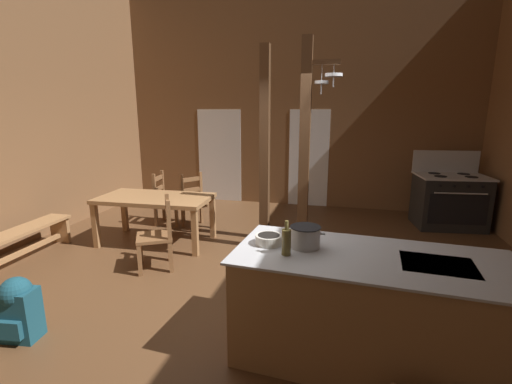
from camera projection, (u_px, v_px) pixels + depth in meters
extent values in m
cube|color=brown|center=(242.00, 290.00, 4.24)|extent=(8.10, 8.64, 0.10)
cube|color=brown|center=(293.00, 96.00, 7.49)|extent=(8.10, 0.14, 4.63)
cube|color=white|center=(220.00, 156.00, 8.09)|extent=(1.00, 0.01, 2.05)
cube|color=white|center=(309.00, 159.00, 7.62)|extent=(0.84, 0.01, 2.05)
cube|color=#9E7044|center=(367.00, 310.00, 2.90)|extent=(2.16, 1.05, 0.90)
cube|color=#B7BABF|center=(372.00, 258.00, 2.80)|extent=(2.22, 1.12, 0.02)
cube|color=black|center=(438.00, 264.00, 2.66)|extent=(0.55, 0.44, 0.00)
cube|color=black|center=(365.00, 324.00, 3.39)|extent=(1.99, 0.19, 0.10)
cube|color=black|center=(449.00, 202.00, 6.31)|extent=(1.18, 0.88, 0.90)
cube|color=black|center=(458.00, 210.00, 5.94)|extent=(0.93, 0.12, 0.52)
cylinder|color=#B7BABF|center=(461.00, 194.00, 5.86)|extent=(0.82, 0.12, 0.02)
cube|color=#B7BABF|center=(452.00, 176.00, 6.20)|extent=(1.23, 0.93, 0.03)
cube|color=#B7BABF|center=(446.00, 162.00, 6.51)|extent=(1.14, 0.17, 0.40)
cylinder|color=black|center=(472.00, 177.00, 6.02)|extent=(0.22, 0.22, 0.01)
cylinder|color=black|center=(441.00, 176.00, 6.08)|extent=(0.22, 0.22, 0.01)
cylinder|color=black|center=(464.00, 174.00, 6.32)|extent=(0.22, 0.22, 0.01)
cylinder|color=black|center=(434.00, 173.00, 6.38)|extent=(0.22, 0.22, 0.01)
cylinder|color=black|center=(483.00, 187.00, 5.80)|extent=(0.05, 0.03, 0.04)
cylinder|color=black|center=(469.00, 186.00, 5.83)|extent=(0.05, 0.03, 0.04)
cylinder|color=black|center=(454.00, 186.00, 5.85)|extent=(0.05, 0.03, 0.04)
cylinder|color=black|center=(440.00, 186.00, 5.88)|extent=(0.05, 0.03, 0.04)
cube|color=brown|center=(304.00, 151.00, 4.93)|extent=(0.14, 0.14, 2.98)
cube|color=brown|center=(321.00, 62.00, 4.64)|extent=(0.50, 0.09, 0.06)
cylinder|color=#B7BABF|center=(322.00, 72.00, 4.66)|extent=(0.01, 0.01, 0.23)
cylinder|color=#B7BABF|center=(321.00, 82.00, 4.69)|extent=(0.19, 0.19, 0.04)
cylinder|color=#B7BABF|center=(321.00, 89.00, 4.71)|extent=(0.02, 0.02, 0.14)
cylinder|color=#B7BABF|center=(334.00, 68.00, 4.62)|extent=(0.01, 0.01, 0.14)
cylinder|color=#B7BABF|center=(334.00, 75.00, 4.64)|extent=(0.23, 0.23, 0.04)
cylinder|color=#B7BABF|center=(333.00, 81.00, 4.66)|extent=(0.02, 0.02, 0.14)
cube|color=brown|center=(265.00, 146.00, 5.50)|extent=(0.14, 0.14, 2.98)
cube|color=#9E7044|center=(155.00, 198.00, 5.49)|extent=(1.73, 0.96, 0.06)
cube|color=#9E7044|center=(124.00, 212.00, 6.10)|extent=(0.08, 0.08, 0.68)
cube|color=#9E7044|center=(213.00, 217.00, 5.79)|extent=(0.08, 0.08, 0.68)
cube|color=#9E7044|center=(96.00, 226.00, 5.36)|extent=(0.08, 0.08, 0.68)
cube|color=#9E7044|center=(195.00, 233.00, 5.05)|extent=(0.08, 0.08, 0.68)
cube|color=brown|center=(154.00, 237.00, 4.63)|extent=(0.60, 0.60, 0.04)
cube|color=brown|center=(140.00, 261.00, 4.45)|extent=(0.07, 0.07, 0.41)
cube|color=brown|center=(141.00, 249.00, 4.81)|extent=(0.07, 0.07, 0.41)
cube|color=brown|center=(170.00, 237.00, 4.49)|extent=(0.07, 0.07, 0.95)
cube|color=brown|center=(169.00, 228.00, 4.85)|extent=(0.07, 0.07, 0.95)
cube|color=brown|center=(168.00, 205.00, 4.59)|extent=(0.22, 0.35, 0.07)
cube|color=brown|center=(168.00, 220.00, 4.63)|extent=(0.22, 0.35, 0.07)
cube|color=brown|center=(197.00, 204.00, 6.27)|extent=(0.62, 0.62, 0.04)
cube|color=brown|center=(213.00, 217.00, 6.29)|extent=(0.07, 0.07, 0.41)
cube|color=brown|center=(194.00, 221.00, 6.06)|extent=(0.07, 0.07, 0.41)
cube|color=brown|center=(201.00, 198.00, 6.52)|extent=(0.07, 0.07, 0.95)
cube|color=brown|center=(182.00, 201.00, 6.28)|extent=(0.07, 0.07, 0.95)
cube|color=brown|center=(191.00, 179.00, 6.32)|extent=(0.26, 0.33, 0.07)
cube|color=brown|center=(192.00, 190.00, 6.36)|extent=(0.26, 0.33, 0.07)
cube|color=brown|center=(169.00, 201.00, 6.49)|extent=(0.49, 0.49, 0.04)
cube|color=brown|center=(183.00, 210.00, 6.70)|extent=(0.06, 0.06, 0.41)
cube|color=brown|center=(177.00, 216.00, 6.34)|extent=(0.06, 0.06, 0.41)
cube|color=brown|center=(163.00, 195.00, 6.69)|extent=(0.06, 0.06, 0.95)
cube|color=brown|center=(155.00, 200.00, 6.32)|extent=(0.06, 0.06, 0.95)
cube|color=brown|center=(158.00, 178.00, 6.42)|extent=(0.08, 0.38, 0.07)
cube|color=brown|center=(159.00, 188.00, 6.47)|extent=(0.08, 0.38, 0.07)
cube|color=#9E7044|center=(17.00, 232.00, 4.84)|extent=(0.41, 1.64, 0.04)
cube|color=#9E7044|center=(60.00, 230.00, 5.61)|extent=(0.31, 0.07, 0.40)
cube|color=#9E7044|center=(21.00, 253.00, 4.91)|extent=(0.10, 1.43, 0.06)
cube|color=#194756|center=(19.00, 314.00, 3.21)|extent=(0.35, 0.26, 0.48)
cube|color=#194756|center=(9.00, 330.00, 3.10)|extent=(0.23, 0.09, 0.17)
cylinder|color=black|center=(39.00, 308.00, 3.33)|extent=(0.04, 0.04, 0.38)
cylinder|color=black|center=(20.00, 306.00, 3.35)|extent=(0.04, 0.04, 0.38)
sphere|color=#194756|center=(16.00, 292.00, 3.17)|extent=(0.30, 0.30, 0.27)
cylinder|color=#B7BABF|center=(305.00, 237.00, 2.97)|extent=(0.24, 0.24, 0.17)
cylinder|color=black|center=(306.00, 227.00, 2.95)|extent=(0.25, 0.25, 0.01)
cylinder|color=#B7BABF|center=(289.00, 231.00, 3.00)|extent=(0.05, 0.02, 0.02)
cylinder|color=#B7BABF|center=(322.00, 234.00, 2.93)|extent=(0.05, 0.02, 0.02)
cylinder|color=silver|center=(269.00, 239.00, 3.05)|extent=(0.23, 0.23, 0.08)
cylinder|color=black|center=(269.00, 235.00, 3.04)|extent=(0.19, 0.19, 0.00)
cylinder|color=brown|center=(286.00, 242.00, 2.81)|extent=(0.07, 0.07, 0.21)
cylinder|color=brown|center=(287.00, 225.00, 2.78)|extent=(0.03, 0.03, 0.07)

